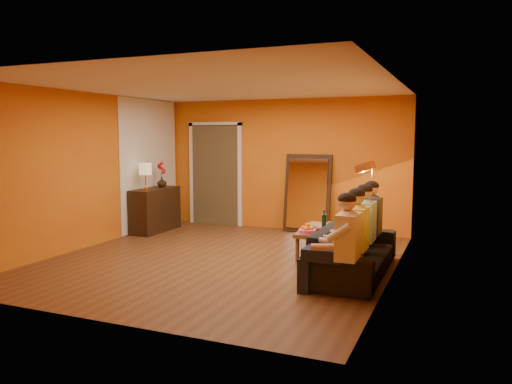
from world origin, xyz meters
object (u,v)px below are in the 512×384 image
at_px(sofa, 354,250).
at_px(coffee_table, 321,242).
at_px(wine_bottle, 324,220).
at_px(tumbler, 331,225).
at_px(mirror_frame, 307,193).
at_px(dog, 350,257).
at_px(person_far_left, 348,245).
at_px(vase, 162,182).
at_px(person_mid_left, 357,236).
at_px(laptop, 338,225).
at_px(sideboard, 155,210).
at_px(person_mid_right, 365,229).
at_px(floor_lamp, 372,209).
at_px(person_far_right, 372,223).
at_px(table_lamp, 145,177).

height_order(sofa, coffee_table, sofa).
height_order(wine_bottle, tumbler, wine_bottle).
height_order(mirror_frame, dog, mirror_frame).
distance_m(coffee_table, person_far_left, 2.08).
bearing_deg(mirror_frame, person_far_left, -66.42).
distance_m(mirror_frame, vase, 2.92).
bearing_deg(person_far_left, person_mid_left, 90.00).
distance_m(wine_bottle, laptop, 0.44).
bearing_deg(sideboard, person_mid_right, -18.24).
relative_size(dog, person_far_left, 0.54).
xyz_separation_m(sideboard, laptop, (3.73, -0.32, 0.01)).
bearing_deg(floor_lamp, mirror_frame, 154.24).
bearing_deg(person_mid_left, sideboard, 155.52).
height_order(mirror_frame, sideboard, mirror_frame).
relative_size(person_mid_right, vase, 6.17).
bearing_deg(coffee_table, sideboard, 165.75).
height_order(mirror_frame, laptop, mirror_frame).
bearing_deg(laptop, person_far_left, -103.58).
height_order(sideboard, person_far_left, person_far_left).
relative_size(tumbler, vase, 0.54).
distance_m(sideboard, tumbler, 3.71).
xyz_separation_m(dog, person_far_right, (0.09, 1.07, 0.28)).
bearing_deg(sofa, coffee_table, 38.31).
relative_size(floor_lamp, person_far_left, 1.18).
xyz_separation_m(sideboard, person_far_left, (4.37, -2.54, 0.18)).
distance_m(floor_lamp, person_far_left, 2.29).
bearing_deg(sofa, person_far_right, -11.31).
bearing_deg(sofa, vase, 67.11).
relative_size(person_far_left, vase, 6.17).
distance_m(sideboard, floor_lamp, 4.27).
relative_size(table_lamp, laptop, 1.70).
relative_size(dog, person_mid_left, 0.54).
distance_m(sideboard, person_mid_right, 4.60).
bearing_deg(floor_lamp, person_far_right, -63.27).
bearing_deg(person_far_right, vase, 165.38).
bearing_deg(tumbler, laptop, 75.38).
distance_m(person_far_left, vase, 5.20).
bearing_deg(wine_bottle, sideboard, 168.73).
height_order(person_far_left, laptop, person_far_left).
bearing_deg(dog, table_lamp, 179.84).
bearing_deg(dog, person_mid_left, 1.87).
distance_m(floor_lamp, person_far_right, 0.66).
distance_m(person_far_right, wine_bottle, 0.79).
distance_m(floor_lamp, person_mid_right, 1.20).
height_order(table_lamp, dog, table_lamp).
bearing_deg(sideboard, person_mid_left, -24.48).
bearing_deg(floor_lamp, wine_bottle, -128.02).
relative_size(table_lamp, person_far_right, 0.42).
height_order(wine_bottle, vase, vase).
height_order(wine_bottle, laptop, wine_bottle).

